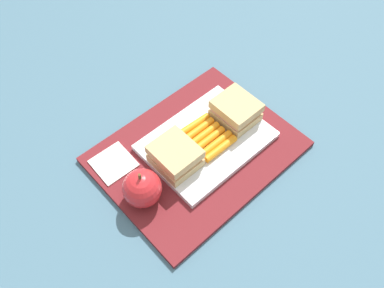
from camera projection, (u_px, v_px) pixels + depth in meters
The scene contains 8 objects.
ground_plane at pixel (197, 153), 0.78m from camera, with size 2.40×2.40×0.00m, color #42667A.
lunchbag_mat at pixel (197, 152), 0.77m from camera, with size 0.36×0.28×0.01m, color maroon.
food_tray at pixel (206, 141), 0.77m from camera, with size 0.23×0.17×0.01m, color white.
sandwich_half_left at pixel (236, 110), 0.78m from camera, with size 0.07×0.08×0.04m.
sandwich_half_right at pixel (175, 156), 0.72m from camera, with size 0.07×0.08×0.04m.
carrot_sticks_bundle at pixel (207, 137), 0.76m from camera, with size 0.08×0.09×0.02m.
apple at pixel (142, 188), 0.68m from camera, with size 0.07×0.07×0.08m.
paper_napkin at pixel (113, 163), 0.75m from camera, with size 0.07×0.07×0.00m, color white.
Camera 1 is at (0.30, 0.31, 0.64)m, focal length 37.79 mm.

